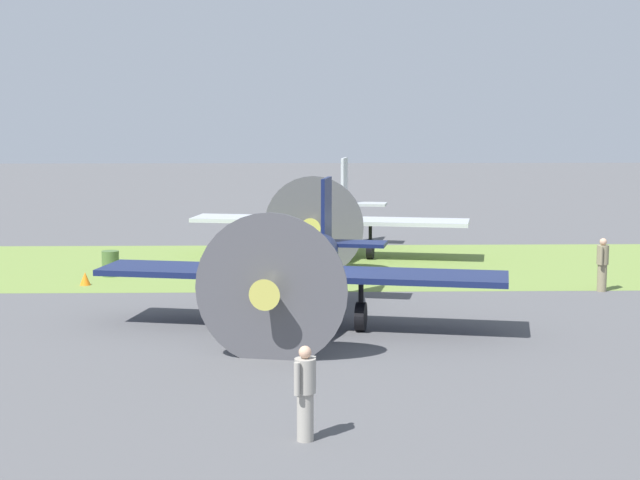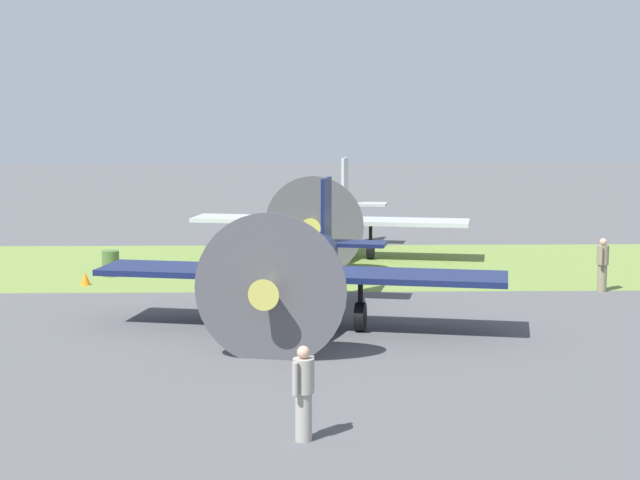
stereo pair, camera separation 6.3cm
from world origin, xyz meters
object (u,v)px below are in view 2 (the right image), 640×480
(airplane_lead, at_px, (302,266))
(ground_crew_chief, at_px, (303,391))
(ground_crew_mechanic, at_px, (603,263))
(runway_marker_cone, at_px, (85,279))
(airplane_wingman, at_px, (331,216))
(fuel_drum, at_px, (111,263))

(airplane_lead, distance_m, ground_crew_chief, 9.54)
(ground_crew_mechanic, height_order, runway_marker_cone, ground_crew_mechanic)
(airplane_wingman, height_order, fuel_drum, airplane_wingman)
(airplane_lead, bearing_deg, fuel_drum, -38.93)
(ground_crew_mechanic, xyz_separation_m, fuel_drum, (16.40, -3.31, -0.46))
(fuel_drum, distance_m, runway_marker_cone, 1.88)
(airplane_wingman, bearing_deg, airplane_lead, 95.89)
(airplane_wingman, xyz_separation_m, runway_marker_cone, (8.42, 6.30, -1.42))
(ground_crew_mechanic, bearing_deg, airplane_wingman, 75.42)
(airplane_lead, relative_size, airplane_wingman, 1.01)
(runway_marker_cone, bearing_deg, ground_crew_chief, 114.33)
(airplane_wingman, distance_m, ground_crew_mechanic, 11.57)
(runway_marker_cone, bearing_deg, fuel_drum, -106.25)
(runway_marker_cone, bearing_deg, airplane_wingman, -143.20)
(airplane_lead, xyz_separation_m, ground_crew_mechanic, (-9.70, -4.88, -0.74))
(airplane_wingman, relative_size, ground_crew_chief, 6.39)
(ground_crew_chief, xyz_separation_m, ground_crew_mechanic, (-9.72, -14.39, 0.00))
(airplane_wingman, xyz_separation_m, fuel_drum, (7.89, 4.50, -1.19))
(ground_crew_mechanic, relative_size, runway_marker_cone, 3.93)
(ground_crew_chief, relative_size, fuel_drum, 1.92)
(ground_crew_mechanic, bearing_deg, runway_marker_cone, 112.88)
(runway_marker_cone, bearing_deg, ground_crew_mechanic, 174.88)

